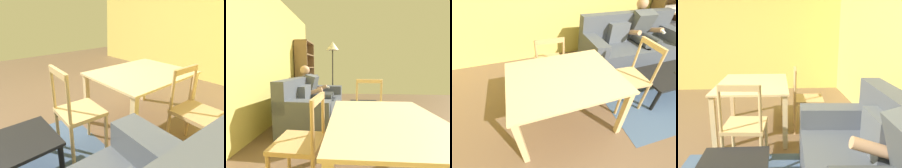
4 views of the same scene
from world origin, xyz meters
TOP-DOWN VIEW (x-y plane):
  - wall_side at (-3.22, 0.00)m, footprint 0.12×5.52m
  - dining_table at (-0.81, 0.89)m, footprint 1.23×0.95m
  - dining_chair_near_wall at (-0.81, 1.64)m, footprint 0.44×0.44m
  - dining_chair_facing_couch at (0.14, 0.89)m, footprint 0.45×0.45m

SIDE VIEW (x-z plane):
  - dining_chair_near_wall at x=-0.81m, z-range 0.01..0.91m
  - dining_chair_facing_couch at x=0.14m, z-range 0.00..0.95m
  - dining_table at x=-0.81m, z-range 0.25..0.97m
  - wall_side at x=-3.22m, z-range 0.00..2.59m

